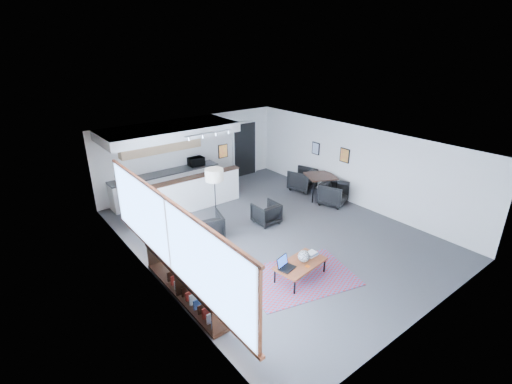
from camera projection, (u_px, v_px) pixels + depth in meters
room at (272, 190)px, 10.05m from camera, size 7.02×9.02×2.62m
window at (169, 237)px, 7.37m from camera, size 0.10×5.95×1.66m
console at (184, 284)px, 7.78m from camera, size 0.35×3.00×0.80m
kitchenette at (170, 163)px, 12.05m from camera, size 4.20×1.96×2.60m
doorway at (244, 149)px, 14.67m from camera, size 1.10×0.12×2.15m
track_light at (209, 134)px, 10.85m from camera, size 1.60×0.07×0.15m
wall_art_lower at (345, 155)px, 12.22m from camera, size 0.03×0.38×0.48m
wall_art_upper at (316, 148)px, 13.18m from camera, size 0.03×0.34×0.44m
kilim_rug at (300, 277)px, 8.55m from camera, size 2.79×2.24×0.01m
coffee_table at (301, 264)px, 8.42m from camera, size 1.30×0.83×0.40m
laptop at (285, 265)px, 8.20m from camera, size 0.43×0.38×0.26m
ceramic_pot at (304, 256)px, 8.41m from camera, size 0.27×0.27×0.27m
book_stack at (311, 254)px, 8.69m from camera, size 0.30×0.25×0.09m
coaster at (308, 266)px, 8.27m from camera, size 0.12×0.12×0.01m
armchair_left at (207, 226)px, 10.08m from camera, size 0.95×0.92×0.81m
armchair_right at (266, 212)px, 10.97m from camera, size 0.70×0.66×0.71m
floor_lamp at (214, 177)px, 10.28m from camera, size 0.54×0.54×1.79m
dining_table at (321, 177)px, 12.68m from camera, size 1.24×1.24×0.79m
dining_chair_near at (333, 194)px, 12.24m from camera, size 0.88×0.86×0.71m
dining_chair_far at (302, 180)px, 13.44m from camera, size 0.88×0.85×0.73m
microwave at (196, 161)px, 13.14m from camera, size 0.55×0.31×0.37m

